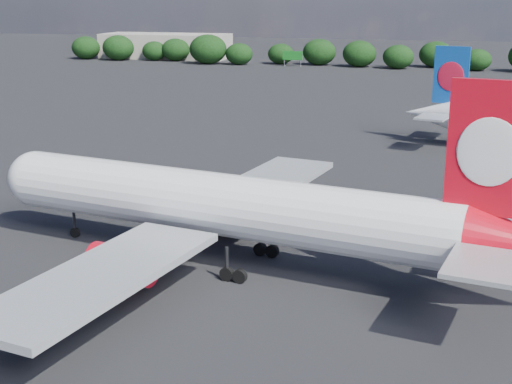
# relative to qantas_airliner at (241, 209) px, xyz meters

# --- Properties ---
(ground) EXTENTS (500.00, 500.00, 0.00)m
(ground) POSITION_rel_qantas_airliner_xyz_m (-13.18, 42.29, -4.84)
(ground) COLOR black
(ground) RESTS_ON ground
(qantas_airliner) EXTENTS (48.61, 46.41, 15.89)m
(qantas_airliner) POSITION_rel_qantas_airliner_xyz_m (0.00, 0.00, 0.00)
(qantas_airliner) COLOR white
(qantas_airliner) RESTS_ON ground
(terminal_building) EXTENTS (42.00, 16.00, 8.00)m
(terminal_building) POSITION_rel_qantas_airliner_xyz_m (-78.18, 174.29, -0.84)
(terminal_building) COLOR #A4998D
(terminal_building) RESTS_ON ground
(highway_sign) EXTENTS (6.00, 0.30, 4.50)m
(highway_sign) POSITION_rel_qantas_airliner_xyz_m (-31.18, 158.29, -1.71)
(highway_sign) COLOR #14641B
(highway_sign) RESTS_ON ground
(billboard_yellow) EXTENTS (5.00, 0.30, 5.50)m
(billboard_yellow) POSITION_rel_qantas_airliner_xyz_m (-1.18, 164.29, -0.97)
(billboard_yellow) COLOR gold
(billboard_yellow) RESTS_ON ground
(horizon_treeline) EXTENTS (201.96, 16.66, 8.97)m
(horizon_treeline) POSITION_rel_qantas_airliner_xyz_m (-10.81, 161.52, -1.08)
(horizon_treeline) COLOR black
(horizon_treeline) RESTS_ON ground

